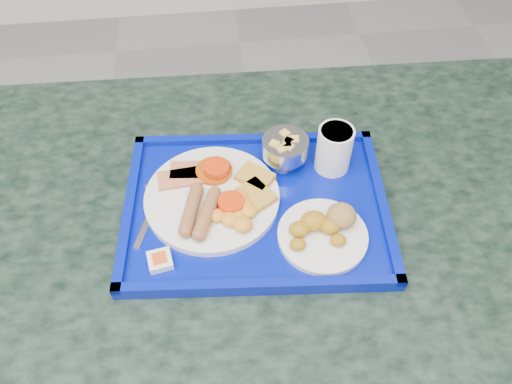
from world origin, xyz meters
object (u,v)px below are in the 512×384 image
at_px(main_plate, 217,197).
at_px(tray, 256,207).
at_px(table, 278,269).
at_px(fruit_bowl, 285,148).
at_px(juice_cup, 334,148).
at_px(bread_plate, 324,229).

bearing_deg(main_plate, tray, -13.14).
bearing_deg(main_plate, table, -12.80).
relative_size(tray, fruit_bowl, 5.69).
relative_size(table, juice_cup, 13.87).
relative_size(table, bread_plate, 8.30).
bearing_deg(fruit_bowl, tray, -124.13).
distance_m(table, bread_plate, 0.26).
bearing_deg(bread_plate, tray, 144.24).
bearing_deg(tray, bread_plate, -35.76).
height_order(main_plate, bread_plate, bread_plate).
relative_size(tray, bread_plate, 3.23).
distance_m(tray, bread_plate, 0.14).
bearing_deg(juice_cup, bread_plate, -106.99).
height_order(tray, juice_cup, juice_cup).
distance_m(table, fruit_bowl, 0.29).
height_order(fruit_bowl, juice_cup, juice_cup).
bearing_deg(bread_plate, juice_cup, 73.01).
bearing_deg(table, bread_plate, -47.37).
bearing_deg(table, main_plate, 167.20).
bearing_deg(tray, main_plate, 166.86).
distance_m(bread_plate, fruit_bowl, 0.19).
distance_m(table, juice_cup, 0.32).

